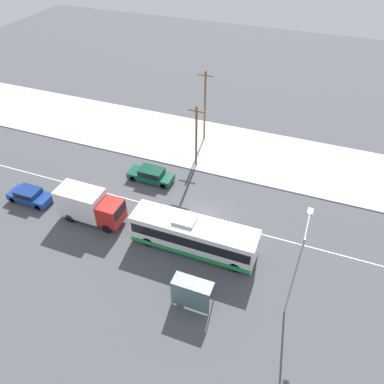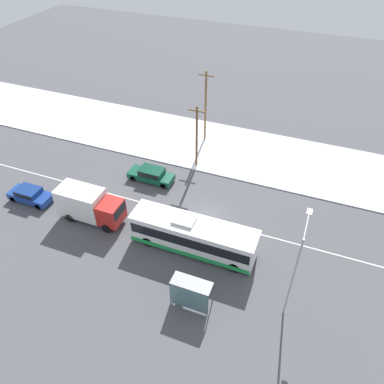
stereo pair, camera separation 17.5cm
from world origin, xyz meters
name	(u,v)px [view 1 (the left image)]	position (x,y,z in m)	size (l,w,h in m)	color
ground_plane	(203,219)	(0.00, 0.00, 0.00)	(120.00, 120.00, 0.00)	#4C4C51
snow_lot	(238,151)	(0.00, 11.96, 0.06)	(80.00, 10.34, 0.12)	white
lane_marking_center	(203,219)	(0.00, 0.00, 0.00)	(60.00, 0.12, 0.00)	silver
city_bus	(194,236)	(0.40, -3.66, 1.53)	(10.63, 2.57, 3.12)	white
box_truck	(89,205)	(-9.68, -3.65, 1.72)	(6.07, 2.30, 3.14)	silver
sedan_car	(151,174)	(-7.01, 3.53, 0.79)	(4.75, 1.80, 1.44)	#0F4733
parked_car_near_truck	(29,195)	(-16.60, -3.64, 0.77)	(4.29, 1.80, 1.40)	navy
pedestrian_at_stop	(185,280)	(1.29, -7.81, 1.12)	(0.65, 0.29, 1.82)	#23232D
bus_shelter	(191,292)	(2.24, -9.00, 1.68)	(2.95, 1.20, 2.40)	gray
streetlamp	(298,262)	(8.77, -6.46, 4.96)	(0.36, 3.16, 7.79)	#9EA3A8
utility_pole_roadside	(196,136)	(-3.58, 7.67, 3.76)	(1.80, 0.24, 7.15)	brown
utility_pole_snowlot	(205,106)	(-4.56, 13.07, 4.46)	(1.80, 0.24, 8.54)	brown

